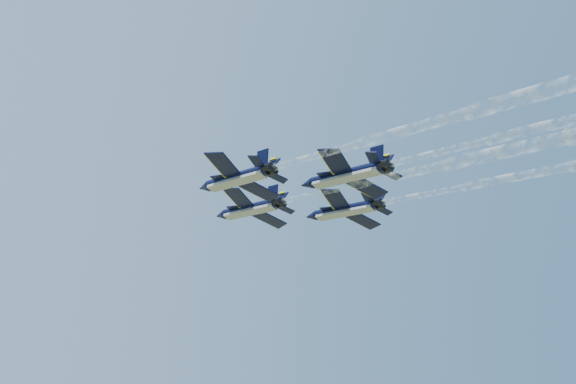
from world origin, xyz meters
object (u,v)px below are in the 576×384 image
jet_lead (249,209)px  jet_right (344,210)px  jet_slot (345,176)px  jet_left (236,179)px

jet_lead → jet_right: bearing=-42.7°
jet_right → jet_slot: same height
jet_lead → jet_slot: size_ratio=1.00×
jet_lead → jet_left: size_ratio=1.00×
jet_lead → jet_right: (12.83, -6.82, 0.00)m
jet_right → jet_slot: size_ratio=1.00×
jet_lead → jet_right: 14.53m
jet_left → jet_slot: bearing=-49.6°
jet_left → jet_right: (20.32, 4.05, 0.00)m
jet_left → jet_slot: 14.51m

